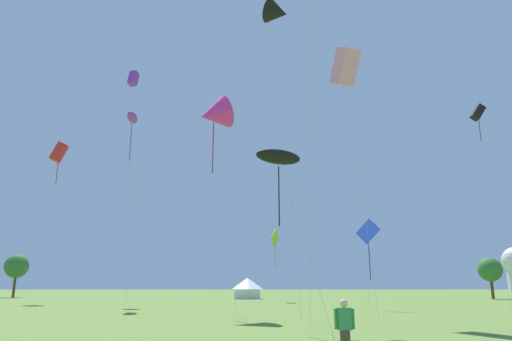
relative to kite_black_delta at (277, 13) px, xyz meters
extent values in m
cylinder|color=#B2B2B7|center=(1.44, -6.12, -6.84)|extent=(0.97, 1.42, 30.25)
cone|color=black|center=(0.00, 0.00, 0.01)|extent=(2.64, 2.44, 2.32)
cylinder|color=#B2B2B7|center=(0.58, -0.73, -10.98)|extent=(1.18, 1.49, 21.98)
cube|color=blue|center=(8.70, 10.85, -15.16)|extent=(1.81, 1.94, 2.43)
cylinder|color=#183599|center=(8.70, 10.85, -17.63)|extent=(0.08, 0.08, 3.62)
cylinder|color=#B2B2B7|center=(8.44, 10.31, -18.56)|extent=(0.53, 1.10, 6.80)
cube|color=red|center=(-27.88, 30.26, -2.38)|extent=(2.36, 1.66, 2.83)
cylinder|color=maroon|center=(-27.88, 30.26, -4.93)|extent=(0.08, 0.08, 3.69)
cylinder|color=#B2B2B7|center=(-28.95, 29.57, -12.17)|extent=(2.15, 1.41, 19.59)
cone|color=#E02DA3|center=(-4.94, 4.46, -6.45)|extent=(3.87, 3.66, 3.31)
cylinder|color=#9D2072|center=(-4.94, 4.46, -9.25)|extent=(0.08, 0.08, 4.19)
cylinder|color=#B2B2B7|center=(-3.93, 4.02, -14.21)|extent=(2.05, 0.90, 15.51)
cube|color=pink|center=(4.93, 0.12, -4.35)|extent=(2.13, 2.68, 2.93)
cylinder|color=#B2B2B7|center=(5.52, -0.24, -13.16)|extent=(1.21, 0.75, 17.61)
ellipsoid|color=purple|center=(-14.78, 16.99, -2.17)|extent=(1.84, 3.38, 1.09)
cylinder|color=#63238B|center=(-14.78, 16.99, -4.90)|extent=(0.07, 0.07, 4.23)
cylinder|color=#B2B2B7|center=(-14.26, 15.95, -12.07)|extent=(1.06, 2.10, 19.79)
ellipsoid|color=black|center=(-0.55, -7.58, -13.34)|extent=(2.85, 2.19, 0.98)
cylinder|color=black|center=(-0.55, -7.58, -15.41)|extent=(0.06, 0.06, 3.12)
cylinder|color=#B2B2B7|center=(0.63, -7.89, -17.65)|extent=(2.38, 0.63, 8.63)
cube|color=black|center=(20.92, 12.56, -3.04)|extent=(1.53, 0.82, 1.71)
cylinder|color=black|center=(20.92, 12.56, -4.78)|extent=(0.05, 0.05, 2.63)
cylinder|color=#B2B2B7|center=(20.84, 11.59, -12.50)|extent=(0.18, 1.95, 18.93)
cube|color=#99DB2D|center=(1.41, 30.28, -13.89)|extent=(1.18, 2.40, 2.60)
cylinder|color=olive|center=(1.41, 30.28, -16.08)|extent=(0.08, 0.08, 3.04)
cylinder|color=#B2B2B7|center=(2.04, 29.23, -17.93)|extent=(1.27, 2.13, 8.07)
cube|color=purple|center=(-18.30, 29.51, 8.24)|extent=(1.42, 1.75, 2.24)
cylinder|color=#B2B2B7|center=(-17.61, 29.14, -6.86)|extent=(1.40, 0.76, 30.20)
cube|color=#338C4C|center=(0.55, -17.52, -20.76)|extent=(0.39, 0.27, 0.60)
sphere|color=beige|center=(0.55, -17.52, -20.34)|extent=(0.22, 0.22, 0.22)
cylinder|color=#338C4C|center=(0.31, -17.52, -20.76)|extent=(0.09, 0.09, 0.55)
cylinder|color=#338C4C|center=(0.79, -17.52, -20.76)|extent=(0.09, 0.09, 0.55)
cube|color=white|center=(-2.17, 42.15, -21.24)|extent=(3.83, 3.83, 1.44)
cone|color=white|center=(-2.17, 42.15, -19.69)|extent=(4.79, 4.79, 1.68)
cylinder|color=brown|center=(-41.85, 51.15, -20.07)|extent=(0.44, 0.44, 3.79)
sphere|color=#33702D|center=(-41.85, 51.15, -16.78)|extent=(3.99, 3.99, 3.99)
cylinder|color=brown|center=(34.49, 40.13, -20.43)|extent=(0.44, 0.44, 3.07)
sphere|color=#33702D|center=(34.49, 40.13, -17.65)|extent=(3.55, 3.55, 3.55)
camera|label=1|loc=(-2.15, -31.02, -19.83)|focal=32.66mm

